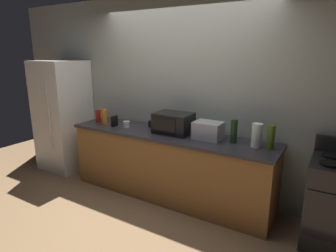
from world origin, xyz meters
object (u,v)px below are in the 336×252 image
Objects in this scene: paper_towel_roll at (257,135)px; cordless_phone at (114,121)px; bottle_wine at (234,131)px; toaster_oven at (208,130)px; bottle_dish_soap at (104,117)px; mug_white at (126,124)px; bottle_olive_oil at (271,137)px; refrigerator at (63,116)px; microwave at (173,123)px; bottle_hot_sauce at (98,116)px; mug_black at (151,124)px.

paper_towel_roll reaches higher than cordless_phone.
paper_towel_roll is at bearing -3.27° from bottle_wine.
bottle_dish_soap is at bearing -175.75° from toaster_oven.
mug_white is at bearing -175.44° from toaster_oven.
bottle_dish_soap is at bearing -176.89° from bottle_olive_oil.
refrigerator is at bearing -178.67° from toaster_oven.
bottle_olive_oil reaches higher than bottle_dish_soap.
bottle_dish_soap is (-1.60, -0.12, 0.01)m from toaster_oven.
refrigerator reaches higher than bottle_olive_oil.
cordless_phone is 2.14m from bottle_olive_oil.
microwave is 2.54× the size of bottle_hot_sauce.
bottle_dish_soap is 0.84× the size of bottle_olive_oil.
toaster_oven is (0.49, 0.01, -0.03)m from microwave.
mug_white is (-0.72, -0.08, -0.09)m from microwave.
microwave is at bearing 6.68° from mug_white.
refrigerator is 6.67× the size of paper_towel_roll.
bottle_wine is 1.05× the size of bottle_olive_oil.
mug_black is (-0.92, 0.11, -0.06)m from toaster_oven.
bottle_hot_sauce is at bearing 160.07° from cordless_phone.
refrigerator is at bearing -178.71° from bottle_wine.
paper_towel_roll is 3.06× the size of mug_black.
paper_towel_roll is (1.08, 0.00, 0.00)m from microwave.
bottle_wine is 3.12× the size of mug_white.
refrigerator reaches higher than toaster_oven.
paper_towel_roll is 2.36m from bottle_hot_sauce.
microwave and paper_towel_roll have the same top height.
microwave is at bearing 1.31° from refrigerator.
cordless_phone is at bearing -152.52° from mug_black.
bottle_hot_sauce is at bearing -177.66° from bottle_wine.
bottle_olive_oil is (2.13, 0.15, 0.06)m from cordless_phone.
bottle_wine is (1.92, 0.12, 0.03)m from bottle_dish_soap.
toaster_oven is 1.21× the size of bottle_wine.
toaster_oven is 0.74m from bottle_olive_oil.
bottle_dish_soap is (0.99, -0.06, 0.11)m from refrigerator.
bottle_wine reaches higher than microwave.
bottle_wine reaches higher than mug_white.
refrigerator is at bearing -174.27° from mug_black.
microwave is (2.10, 0.05, 0.13)m from refrigerator.
toaster_oven is at bearing 4.25° from bottle_dish_soap.
bottle_hot_sauce is (-2.35, -0.07, -0.04)m from paper_towel_roll.
mug_black is (-1.51, 0.12, -0.09)m from paper_towel_roll.
mug_black is at bearing 173.36° from toaster_oven.
mug_white is (1.38, -0.04, 0.04)m from refrigerator.
toaster_oven is 0.59m from paper_towel_roll.
cordless_phone is at bearing -174.34° from toaster_oven.
bottle_dish_soap is at bearing -176.30° from bottle_wine.
bottle_wine is (2.08, 0.09, 0.05)m from bottle_hot_sauce.
mug_black is at bearing 175.56° from paper_towel_roll.
microwave reaches higher than toaster_oven.
toaster_oven is 1.21m from mug_white.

